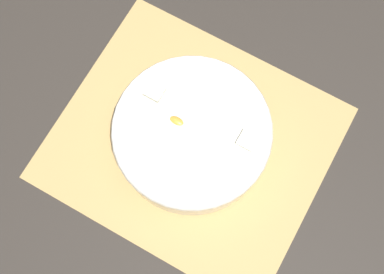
{
  "coord_description": "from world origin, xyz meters",
  "views": [
    {
      "loc": [
        -0.12,
        0.21,
        0.87
      ],
      "look_at": [
        0.0,
        0.0,
        0.04
      ],
      "focal_mm": 50.0,
      "sensor_mm": 36.0,
      "label": 1
    }
  ],
  "objects": [
    {
      "name": "fruit_salad_bowl",
      "position": [
        0.0,
        0.0,
        0.05
      ],
      "size": [
        0.26,
        0.26,
        0.08
      ],
      "color": "silver",
      "rests_on": "bamboo_mat_center"
    },
    {
      "name": "bamboo_mat_center",
      "position": [
        -0.0,
        0.0,
        0.0
      ],
      "size": [
        0.44,
        0.39,
        0.01
      ],
      "color": "tan",
      "rests_on": "ground_plane"
    },
    {
      "name": "ground_plane",
      "position": [
        0.0,
        0.0,
        0.0
      ],
      "size": [
        6.0,
        6.0,
        0.0
      ],
      "primitive_type": "plane",
      "color": "#2D2823"
    }
  ]
}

